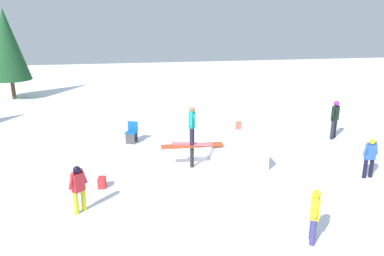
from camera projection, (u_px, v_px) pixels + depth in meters
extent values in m
plane|color=white|center=(192.00, 167.00, 13.27)|extent=(60.00, 60.00, 0.00)
cylinder|color=black|center=(192.00, 157.00, 13.16)|extent=(0.14, 0.14, 0.77)
cube|color=#A53F1E|center=(192.00, 146.00, 13.04)|extent=(2.18, 0.34, 0.08)
cube|color=white|center=(238.00, 155.00, 13.41)|extent=(1.84, 1.55, 0.71)
cube|color=#E95A63|center=(192.00, 144.00, 13.02)|extent=(1.45, 0.66, 0.03)
cylinder|color=black|center=(192.00, 134.00, 13.06)|extent=(0.14, 0.14, 0.59)
cylinder|color=black|center=(192.00, 137.00, 12.81)|extent=(0.14, 0.14, 0.59)
cube|color=teal|center=(192.00, 120.00, 12.77)|extent=(0.29, 0.37, 0.52)
cylinder|color=teal|center=(193.00, 115.00, 12.94)|extent=(0.15, 0.29, 0.47)
cylinder|color=teal|center=(191.00, 119.00, 12.54)|extent=(0.15, 0.29, 0.47)
sphere|color=brown|center=(192.00, 110.00, 12.67)|extent=(0.21, 0.21, 0.21)
cylinder|color=#1F222D|center=(332.00, 130.00, 16.12)|extent=(0.16, 0.16, 0.81)
cylinder|color=#1F222D|center=(335.00, 129.00, 16.34)|extent=(0.16, 0.16, 0.81)
cube|color=black|center=(335.00, 113.00, 16.02)|extent=(0.43, 0.42, 0.62)
cylinder|color=black|center=(334.00, 111.00, 15.80)|extent=(0.22, 0.21, 0.55)
cylinder|color=black|center=(337.00, 109.00, 16.16)|extent=(0.22, 0.21, 0.55)
sphere|color=purple|center=(337.00, 104.00, 15.89)|extent=(0.24, 0.24, 0.24)
cylinder|color=gold|center=(84.00, 200.00, 10.27)|extent=(0.13, 0.13, 0.63)
cylinder|color=gold|center=(76.00, 203.00, 10.08)|extent=(0.13, 0.13, 0.63)
cube|color=red|center=(78.00, 182.00, 10.01)|extent=(0.37, 0.36, 0.51)
cylinder|color=red|center=(84.00, 176.00, 10.13)|extent=(0.21, 0.21, 0.46)
cylinder|color=red|center=(71.00, 181.00, 9.82)|extent=(0.21, 0.21, 0.46)
sphere|color=black|center=(77.00, 170.00, 9.90)|extent=(0.20, 0.20, 0.20)
cylinder|color=navy|center=(313.00, 233.00, 8.71)|extent=(0.13, 0.13, 0.65)
cylinder|color=navy|center=(312.00, 227.00, 8.93)|extent=(0.13, 0.13, 0.65)
cube|color=yellow|center=(315.00, 208.00, 8.65)|extent=(0.30, 0.36, 0.51)
cylinder|color=yellow|center=(316.00, 207.00, 8.44)|extent=(0.15, 0.20, 0.45)
cylinder|color=yellow|center=(315.00, 199.00, 8.80)|extent=(0.15, 0.20, 0.45)
sphere|color=yellow|center=(317.00, 194.00, 8.55)|extent=(0.20, 0.20, 0.20)
cylinder|color=black|center=(371.00, 168.00, 12.37)|extent=(0.13, 0.13, 0.65)
cylinder|color=black|center=(365.00, 169.00, 12.31)|extent=(0.13, 0.13, 0.65)
cube|color=blue|center=(371.00, 152.00, 12.17)|extent=(0.32, 0.22, 0.51)
cylinder|color=blue|center=(376.00, 148.00, 12.18)|extent=(0.19, 0.09, 0.45)
cylinder|color=blue|center=(366.00, 149.00, 12.09)|extent=(0.19, 0.09, 0.45)
sphere|color=yellow|center=(372.00, 142.00, 12.07)|extent=(0.20, 0.20, 0.20)
cube|color=#DE6E58|center=(238.00, 125.00, 18.20)|extent=(0.72, 1.40, 0.02)
cube|color=#3F3F44|center=(130.00, 139.00, 15.54)|extent=(0.38, 0.18, 0.44)
cube|color=#3F3F44|center=(133.00, 136.00, 15.88)|extent=(0.38, 0.18, 0.44)
cube|color=#1356AA|center=(131.00, 132.00, 15.64)|extent=(0.57, 0.57, 0.04)
cube|color=#1356AA|center=(133.00, 126.00, 15.76)|extent=(0.42, 0.20, 0.40)
cube|color=red|center=(102.00, 182.00, 11.66)|extent=(0.26, 0.33, 0.34)
cylinder|color=#4C331E|center=(13.00, 89.00, 23.75)|extent=(0.24, 0.24, 1.23)
cone|color=#194723|center=(7.00, 45.00, 22.94)|extent=(2.45, 2.45, 4.35)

